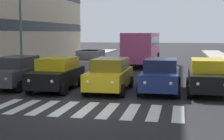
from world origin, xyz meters
TOP-DOWN VIEW (x-y plane):
  - ground_plane at (0.00, 0.00)m, footprint 180.00×180.00m
  - crosswalk_markings at (-0.00, 0.00)m, footprint 7.65×2.80m
  - car_0 at (-4.98, -4.62)m, footprint 2.02×4.44m
  - car_1 at (-2.66, -4.54)m, footprint 2.02×4.44m
  - car_2 at (-0.08, -4.24)m, footprint 2.02×4.44m
  - car_3 at (2.75, -4.13)m, footprint 2.02×4.44m
  - car_4 at (5.27, -4.50)m, footprint 2.02×4.44m
  - car_row2_0 at (3.06, -12.00)m, footprint 2.02×4.44m
  - car_row2_1 at (2.90, -11.53)m, footprint 2.02×4.44m
  - bus_behind_traffic at (-0.08, -19.42)m, footprint 2.78×10.50m
  - street_lamp_right at (7.28, -9.95)m, footprint 2.37×0.28m

SIDE VIEW (x-z plane):
  - ground_plane at x=0.00m, z-range 0.00..0.00m
  - crosswalk_markings at x=0.00m, z-range 0.00..0.01m
  - car_0 at x=-4.98m, z-range 0.03..1.75m
  - car_1 at x=-2.66m, z-range 0.03..1.75m
  - car_2 at x=-0.08m, z-range 0.03..1.75m
  - car_3 at x=2.75m, z-range 0.03..1.75m
  - car_4 at x=5.27m, z-range 0.03..1.75m
  - car_row2_0 at x=3.06m, z-range 0.03..1.75m
  - car_row2_1 at x=2.90m, z-range 0.03..1.75m
  - bus_behind_traffic at x=-0.08m, z-range 0.36..3.36m
  - street_lamp_right at x=7.28m, z-range 0.90..8.51m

